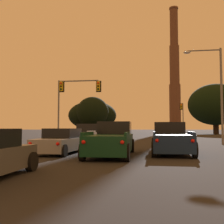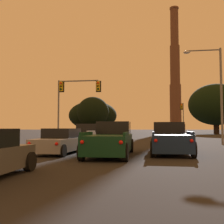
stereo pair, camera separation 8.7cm
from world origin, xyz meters
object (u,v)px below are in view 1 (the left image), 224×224
object	(u,v)px
sedan_left_lane_second	(62,142)
pickup_truck_right_lane_second	(171,139)
pickup_truck_center_lane_second	(112,140)
pickup_truck_left_lane_front	(85,136)
traffic_light_far_right	(182,114)
street_lamp	(215,85)
traffic_light_overhead_left	(72,95)
smokestack	(175,82)

from	to	relation	value
sedan_left_lane_second	pickup_truck_right_lane_second	bearing A→B (deg)	11.80
pickup_truck_center_lane_second	pickup_truck_left_lane_front	xyz separation A→B (m)	(-3.19, 7.04, 0.00)
pickup_truck_center_lane_second	pickup_truck_left_lane_front	size ratio (longest dim) A/B	1.00
traffic_light_far_right	street_lamp	xyz separation A→B (m)	(-0.46, -26.98, 1.22)
sedan_left_lane_second	pickup_truck_left_lane_front	xyz separation A→B (m)	(-0.14, 6.26, 0.14)
pickup_truck_left_lane_front	pickup_truck_right_lane_second	bearing A→B (deg)	-37.97
sedan_left_lane_second	traffic_light_overhead_left	distance (m)	14.22
traffic_light_far_right	street_lamp	world-z (taller)	street_lamp
sedan_left_lane_second	pickup_truck_right_lane_second	xyz separation A→B (m)	(6.25, 1.03, 0.14)
traffic_light_overhead_left	street_lamp	size ratio (longest dim) A/B	0.78
sedan_left_lane_second	traffic_light_far_right	xyz separation A→B (m)	(11.40, 36.64, 3.44)
traffic_light_far_right	pickup_truck_right_lane_second	bearing A→B (deg)	-98.23
pickup_truck_left_lane_front	street_lamp	world-z (taller)	street_lamp
traffic_light_overhead_left	traffic_light_far_right	bearing A→B (deg)	57.97
smokestack	street_lamp	bearing A→B (deg)	-93.41
pickup_truck_right_lane_second	pickup_truck_left_lane_front	distance (m)	8.26
street_lamp	smokestack	size ratio (longest dim) A/B	0.16
pickup_truck_left_lane_front	smokestack	bearing A→B (deg)	81.24
pickup_truck_left_lane_front	traffic_light_overhead_left	size ratio (longest dim) A/B	0.82
pickup_truck_left_lane_front	street_lamp	xyz separation A→B (m)	(11.09, 3.41, 4.52)
pickup_truck_center_lane_second	smokestack	size ratio (longest dim) A/B	0.10
sedan_left_lane_second	smokestack	distance (m)	102.60
sedan_left_lane_second	smokestack	bearing A→B (deg)	83.10
pickup_truck_center_lane_second	traffic_light_far_right	size ratio (longest dim) A/B	0.88
sedan_left_lane_second	pickup_truck_right_lane_second	world-z (taller)	pickup_truck_right_lane_second
pickup_truck_center_lane_second	sedan_left_lane_second	bearing A→B (deg)	164.84
street_lamp	pickup_truck_center_lane_second	bearing A→B (deg)	-127.10
pickup_truck_left_lane_front	street_lamp	bearing A→B (deg)	18.34
pickup_truck_center_lane_second	smokestack	xyz separation A→B (m)	(13.24, 99.99, 20.37)
sedan_left_lane_second	street_lamp	size ratio (longest dim) A/B	0.55
traffic_light_far_right	smokestack	xyz separation A→B (m)	(4.88, 62.56, 17.07)
traffic_light_overhead_left	street_lamp	bearing A→B (deg)	-13.48
pickup_truck_left_lane_front	traffic_light_overhead_left	bearing A→B (deg)	116.30
sedan_left_lane_second	traffic_light_far_right	distance (m)	38.53
pickup_truck_center_lane_second	traffic_light_far_right	distance (m)	38.49
pickup_truck_right_lane_second	smokestack	distance (m)	100.76
sedan_left_lane_second	smokestack	world-z (taller)	smokestack
traffic_light_overhead_left	smokestack	xyz separation A→B (m)	(19.62, 86.12, 16.05)
smokestack	pickup_truck_right_lane_second	bearing A→B (deg)	-95.83
sedan_left_lane_second	street_lamp	distance (m)	15.33
pickup_truck_center_lane_second	traffic_light_overhead_left	distance (m)	15.87
pickup_truck_center_lane_second	pickup_truck_left_lane_front	world-z (taller)	same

